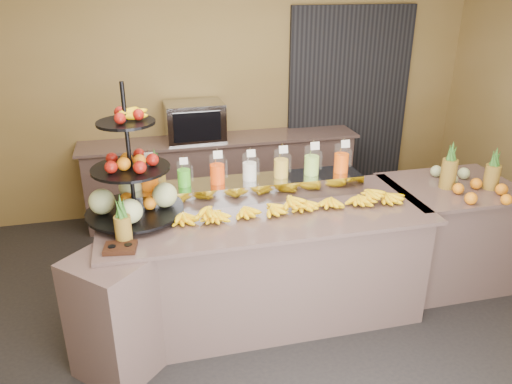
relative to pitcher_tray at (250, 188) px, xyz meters
name	(u,v)px	position (x,y,z in m)	size (l,w,h in m)	color
ground	(274,334)	(0.06, -0.58, -1.01)	(6.00, 6.00, 0.00)	black
room_envelope	(273,74)	(0.24, 0.21, 0.87)	(6.04, 5.02, 2.82)	olive
buffet_counter	(252,267)	(-0.06, -0.32, -0.54)	(2.75, 1.25, 0.93)	gray
right_counter	(446,233)	(1.76, -0.18, -0.54)	(1.08, 0.88, 0.93)	gray
back_ledge	(222,177)	(0.06, 1.67, -0.54)	(3.10, 0.55, 0.93)	gray
pitcher_tray	(250,188)	(0.00, 0.00, 0.00)	(1.85, 0.30, 0.15)	gray
juice_pitcher_orange_a	(149,176)	(-0.78, 0.00, 0.18)	(0.13, 0.14, 0.32)	silver
juice_pitcher_green	(184,175)	(-0.52, 0.00, 0.16)	(0.11, 0.11, 0.26)	silver
juice_pitcher_orange_b	(217,171)	(-0.26, 0.00, 0.17)	(0.12, 0.13, 0.29)	silver
juice_pitcher_milk	(250,169)	(0.00, 0.00, 0.17)	(0.12, 0.12, 0.28)	silver
juice_pitcher_lemon	(281,166)	(0.26, 0.00, 0.17)	(0.12, 0.13, 0.29)	silver
juice_pitcher_lime	(312,163)	(0.52, 0.00, 0.18)	(0.13, 0.13, 0.30)	silver
juice_pitcher_orange_c	(341,160)	(0.78, 0.00, 0.18)	(0.12, 0.13, 0.30)	silver
banana_heap	(289,203)	(0.23, -0.32, -0.02)	(1.79, 0.16, 0.15)	yellow
fruit_stand	(140,186)	(-0.86, -0.18, 0.18)	(0.85, 0.85, 1.01)	black
condiment_caddy	(120,248)	(-1.02, -0.64, -0.06)	(0.21, 0.16, 0.03)	black
pineapple_left_a	(123,225)	(-0.99, -0.53, 0.05)	(0.11, 0.11, 0.35)	brown
pineapple_left_b	(156,181)	(-0.73, 0.12, 0.09)	(0.15, 0.15, 0.43)	brown
right_fruit_pile	(475,184)	(1.82, -0.36, 0.00)	(0.47, 0.45, 0.25)	brown
oven_warmer	(194,121)	(-0.23, 1.67, 0.13)	(0.62, 0.44, 0.42)	gray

